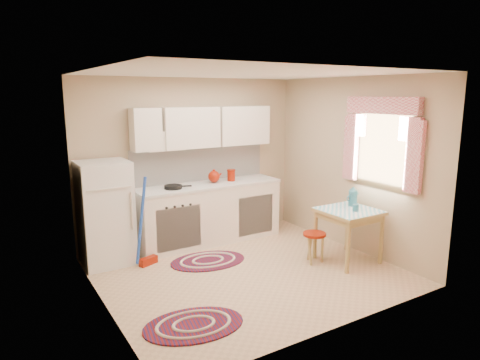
# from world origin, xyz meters

# --- Properties ---
(room_shell) EXTENTS (3.64, 3.60, 2.52)m
(room_shell) POSITION_xyz_m (0.16, 0.24, 1.60)
(room_shell) COLOR tan
(room_shell) RESTS_ON ground
(fridge) EXTENTS (0.65, 0.60, 1.40)m
(fridge) POSITION_xyz_m (-1.45, 1.25, 0.70)
(fridge) COLOR white
(fridge) RESTS_ON ground
(broom) EXTENTS (0.30, 0.21, 1.20)m
(broom) POSITION_xyz_m (-1.01, 0.90, 0.60)
(broom) COLOR blue
(broom) RESTS_ON ground
(base_cabinets) EXTENTS (2.25, 0.60, 0.88)m
(base_cabinets) POSITION_xyz_m (0.13, 1.30, 0.44)
(base_cabinets) COLOR white
(base_cabinets) RESTS_ON ground
(countertop) EXTENTS (2.27, 0.62, 0.04)m
(countertop) POSITION_xyz_m (0.13, 1.30, 0.90)
(countertop) COLOR silver
(countertop) RESTS_ON base_cabinets
(frying_pan) EXTENTS (0.32, 0.32, 0.05)m
(frying_pan) POSITION_xyz_m (-0.47, 1.25, 0.94)
(frying_pan) COLOR black
(frying_pan) RESTS_ON countertop
(red_kettle) EXTENTS (0.24, 0.22, 0.20)m
(red_kettle) POSITION_xyz_m (0.22, 1.30, 1.02)
(red_kettle) COLOR maroon
(red_kettle) RESTS_ON countertop
(red_canister) EXTENTS (0.13, 0.13, 0.16)m
(red_canister) POSITION_xyz_m (0.53, 1.30, 1.00)
(red_canister) COLOR maroon
(red_canister) RESTS_ON countertop
(table) EXTENTS (0.72, 0.72, 0.72)m
(table) POSITION_xyz_m (1.38, -0.40, 0.36)
(table) COLOR tan
(table) RESTS_ON ground
(stool) EXTENTS (0.37, 0.37, 0.42)m
(stool) POSITION_xyz_m (0.94, -0.21, 0.21)
(stool) COLOR maroon
(stool) RESTS_ON ground
(coffee_pot) EXTENTS (0.16, 0.14, 0.30)m
(coffee_pot) POSITION_xyz_m (1.57, -0.28, 0.87)
(coffee_pot) COLOR #296B7F
(coffee_pot) RESTS_ON table
(mug) EXTENTS (0.08, 0.08, 0.10)m
(mug) POSITION_xyz_m (1.40, -0.50, 0.77)
(mug) COLOR #296B7F
(mug) RESTS_ON table
(rug_center) EXTENTS (1.14, 0.85, 0.02)m
(rug_center) POSITION_xyz_m (-0.27, 0.58, 0.01)
(rug_center) COLOR maroon
(rug_center) RESTS_ON ground
(rug_left) EXTENTS (1.13, 0.86, 0.02)m
(rug_left) POSITION_xyz_m (-1.16, -0.83, 0.01)
(rug_left) COLOR maroon
(rug_left) RESTS_ON ground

